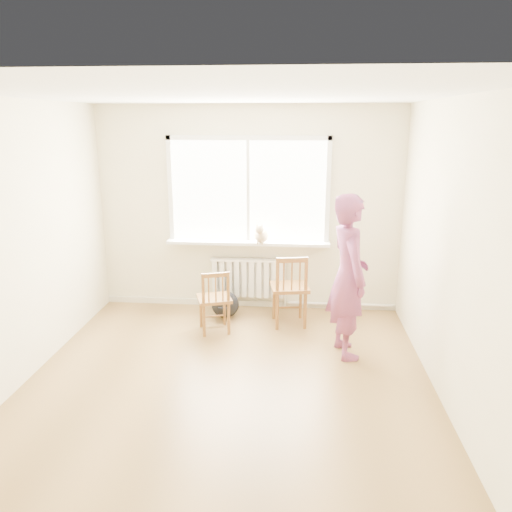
% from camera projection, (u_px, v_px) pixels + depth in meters
% --- Properties ---
extents(floor, '(4.50, 4.50, 0.00)m').
position_uv_depth(floor, '(226.00, 389.00, 4.79)').
color(floor, olive).
rests_on(floor, ground).
extents(ceiling, '(4.50, 4.50, 0.00)m').
position_uv_depth(ceiling, '(221.00, 95.00, 4.08)').
color(ceiling, white).
rests_on(ceiling, back_wall).
extents(back_wall, '(4.00, 0.01, 2.70)m').
position_uv_depth(back_wall, '(249.00, 210.00, 6.59)').
color(back_wall, beige).
rests_on(back_wall, ground).
extents(window, '(2.12, 0.05, 1.42)m').
position_uv_depth(window, '(248.00, 186.00, 6.49)').
color(window, white).
rests_on(window, back_wall).
extents(windowsill, '(2.15, 0.22, 0.04)m').
position_uv_depth(windowsill, '(248.00, 243.00, 6.60)').
color(windowsill, white).
rests_on(windowsill, back_wall).
extents(radiator, '(1.00, 0.12, 0.55)m').
position_uv_depth(radiator, '(248.00, 277.00, 6.75)').
color(radiator, white).
rests_on(radiator, back_wall).
extents(heating_pipe, '(1.40, 0.04, 0.04)m').
position_uv_depth(heating_pipe, '(340.00, 304.00, 6.77)').
color(heating_pipe, silver).
rests_on(heating_pipe, back_wall).
extents(baseboard, '(4.00, 0.03, 0.08)m').
position_uv_depth(baseboard, '(249.00, 303.00, 6.93)').
color(baseboard, beige).
rests_on(baseboard, ground).
extents(chair_left, '(0.49, 0.47, 0.79)m').
position_uv_depth(chair_left, '(215.00, 301.00, 5.98)').
color(chair_left, brown).
rests_on(chair_left, floor).
extents(chair_right, '(0.52, 0.50, 0.92)m').
position_uv_depth(chair_right, '(290.00, 290.00, 6.16)').
color(chair_right, brown).
rests_on(chair_right, floor).
extents(person, '(0.56, 0.73, 1.78)m').
position_uv_depth(person, '(348.00, 276.00, 5.31)').
color(person, '#AF3A4E').
rests_on(person, floor).
extents(cat, '(0.21, 0.42, 0.28)m').
position_uv_depth(cat, '(261.00, 234.00, 6.47)').
color(cat, beige).
rests_on(cat, windowsill).
extents(backpack, '(0.44, 0.39, 0.36)m').
position_uv_depth(backpack, '(225.00, 304.00, 6.49)').
color(backpack, black).
rests_on(backpack, floor).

